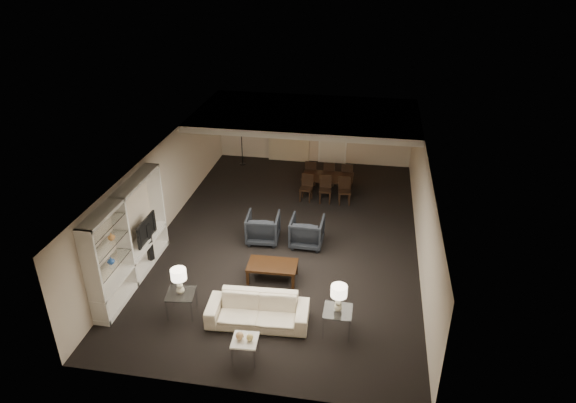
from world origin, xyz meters
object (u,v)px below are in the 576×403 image
Objects in this scene: armchair_left at (263,228)px; sofa at (258,310)px; vase_amber at (111,237)px; dining_table at (327,185)px; table_lamp_right at (339,298)px; chair_fr at (347,174)px; armchair_right at (307,232)px; vase_blue at (111,261)px; television at (143,229)px; table_lamp_left at (179,282)px; pendant_light at (316,130)px; chair_nl at (306,188)px; chair_nm at (325,190)px; floor_lamp at (242,145)px; coffee_table at (273,272)px; side_table_right at (337,321)px; chair_fl at (311,171)px; floor_speaker at (149,244)px; chair_nr at (345,191)px; side_table_left at (182,303)px; marble_table at (245,349)px.

sofa is at bearing 96.39° from armchair_left.
vase_amber reaches higher than dining_table.
table_lamp_right is at bearing -80.80° from dining_table.
dining_table is at bearing 52.21° from chair_fr.
armchair_right is at bearing 83.10° from chair_fr.
television is at bearing 88.89° from vase_blue.
pendant_light is at bearing 74.04° from table_lamp_left.
vase_blue is (-3.61, -7.00, -0.78)m from pendant_light.
chair_nl is at bearing -111.37° from armchair_left.
chair_nl is 0.60m from chair_nm.
sofa is 1.46× the size of floor_lamp.
coffee_table is 2.34m from side_table_right.
table_lamp_right is 7.36m from chair_fl.
chair_nl is at bearing 87.14° from coffee_table.
vase_blue is at bearing 61.40° from chair_fr.
chair_nl is (1.91, 5.89, -0.44)m from table_lamp_left.
vase_amber reaches higher than floor_lamp.
floor_lamp is at bearing -6.54° from television.
floor_speaker is 1.36× the size of chair_nr.
chair_fl is 2.96m from floor_lamp.
side_table_right is 9.38m from floor_lamp.
coffee_table is 1.03× the size of floor_speaker.
chair_nm is at bearing 98.55° from side_table_right.
armchair_right is at bearing -75.89° from chair_nl.
dining_table is (1.41, 3.24, -0.12)m from armchair_left.
armchair_left is at bearing -101.80° from chair_nl.
vase_amber is 7.04m from chair_nm.
floor_lamp reaches higher than table_lamp_right.
table_lamp_left is 6.68m from chair_nr.
table_lamp_left is 0.53× the size of floor_speaker.
vase_blue is at bearing 175.98° from table_lamp_left.
pendant_light is 0.35× the size of floor_lamp.
floor_speaker is (0.11, 1.62, -0.57)m from vase_blue.
armchair_left and armchair_right have the same top height.
floor_lamp reaches higher than armchair_right.
table_lamp_right reaches higher than chair_nm.
vase_blue is at bearing -70.69° from floor_speaker.
pendant_light is at bearing 9.28° from chair_fr.
coffee_table is at bearing 20.73° from floor_speaker.
dining_table is (-0.89, 6.54, 0.01)m from side_table_right.
chair_fr is (4.66, 5.53, -0.61)m from television.
coffee_table is 4.37m from chair_nm.
side_table_left is at bearing -84.71° from floor_lamp.
television is (-3.58, -5.44, -0.88)m from pendant_light.
floor_lamp reaches higher than chair_fl.
table_lamp_left is 3.40m from table_lamp_right.
chair_fl is at bearing 125.08° from chair_nr.
vase_blue is at bearing -120.97° from dining_table.
vase_blue is at bearing 159.72° from marble_table.
side_table_left is 3.51× the size of vase_blue.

